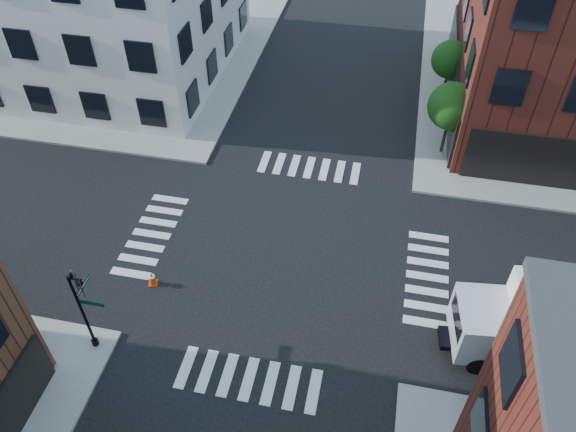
# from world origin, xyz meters

# --- Properties ---
(ground) EXTENTS (120.00, 120.00, 0.00)m
(ground) POSITION_xyz_m (0.00, 0.00, 0.00)
(ground) COLOR black
(ground) RESTS_ON ground
(sidewalk_nw) EXTENTS (30.00, 30.00, 0.15)m
(sidewalk_nw) POSITION_xyz_m (-21.00, 21.00, 0.07)
(sidewalk_nw) COLOR gray
(sidewalk_nw) RESTS_ON ground
(tree_near) EXTENTS (2.69, 2.69, 4.49)m
(tree_near) POSITION_xyz_m (7.56, 9.98, 3.16)
(tree_near) COLOR black
(tree_near) RESTS_ON ground
(tree_far) EXTENTS (2.43, 2.43, 4.07)m
(tree_far) POSITION_xyz_m (7.56, 15.98, 2.87)
(tree_far) COLOR black
(tree_far) RESTS_ON ground
(signal_pole) EXTENTS (1.29, 1.24, 4.60)m
(signal_pole) POSITION_xyz_m (-6.72, -6.68, 2.86)
(signal_pole) COLOR black
(signal_pole) RESTS_ON ground
(box_truck) EXTENTS (8.86, 3.58, 3.92)m
(box_truck) POSITION_xyz_m (12.31, -3.20, 2.04)
(box_truck) COLOR white
(box_truck) RESTS_ON ground
(traffic_cone) EXTENTS (0.52, 0.52, 0.77)m
(traffic_cone) POSITION_xyz_m (-5.70, -3.06, 0.37)
(traffic_cone) COLOR red
(traffic_cone) RESTS_ON ground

